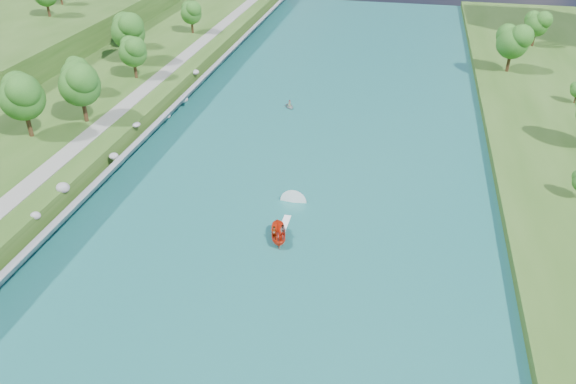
# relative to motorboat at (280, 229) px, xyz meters

# --- Properties ---
(ground) EXTENTS (260.00, 260.00, 0.00)m
(ground) POSITION_rel_motorboat_xyz_m (-0.62, -11.62, -0.88)
(ground) COLOR #2D5119
(ground) RESTS_ON ground
(river_water) EXTENTS (55.00, 240.00, 0.10)m
(river_water) POSITION_rel_motorboat_xyz_m (-0.62, 8.38, -0.83)
(river_water) COLOR #175957
(river_water) RESTS_ON ground
(ridge_west) EXTENTS (60.00, 120.00, 9.00)m
(ridge_west) POSITION_rel_motorboat_xyz_m (-83.12, 83.38, 3.62)
(ridge_west) COLOR #2D5119
(ridge_west) RESTS_ON ground
(riprap_bank) EXTENTS (4.50, 236.00, 4.58)m
(riprap_bank) POSITION_rel_motorboat_xyz_m (-26.51, 7.81, 0.96)
(riprap_bank) COLOR slate
(riprap_bank) RESTS_ON ground
(riverside_path) EXTENTS (3.00, 200.00, 0.10)m
(riverside_path) POSITION_rel_motorboat_xyz_m (-33.12, 8.38, 2.67)
(riverside_path) COLOR gray
(riverside_path) RESTS_ON berm_west
(motorboat) EXTENTS (3.60, 19.22, 2.18)m
(motorboat) POSITION_rel_motorboat_xyz_m (0.00, 0.00, 0.00)
(motorboat) COLOR red
(motorboat) RESTS_ON river_water
(raft) EXTENTS (2.93, 3.16, 1.47)m
(raft) POSITION_rel_motorboat_xyz_m (-7.37, 39.35, -0.45)
(raft) COLOR gray
(raft) RESTS_ON river_water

